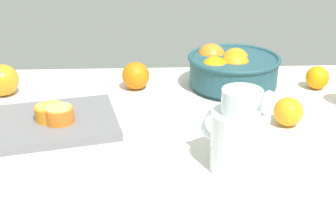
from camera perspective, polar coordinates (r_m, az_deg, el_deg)
name	(u,v)px	position (r cm, az deg, el deg)	size (l,w,h in cm)	color
ground_plane	(170,133)	(105.38, 0.24, -3.59)	(113.40, 84.18, 3.00)	silver
fruit_bowl	(231,69)	(127.29, 8.04, 4.59)	(25.90, 25.90, 11.38)	#234C56
juice_pitcher	(239,140)	(86.99, 9.03, -4.42)	(12.81, 12.62, 17.48)	white
cutting_board	(47,123)	(108.08, -15.17, -2.27)	(31.82, 23.19, 1.97)	slate
orange_half_0	(50,112)	(106.91, -14.85, -0.91)	(7.01, 7.01, 3.56)	orange
orange_half_1	(59,114)	(105.06, -13.72, -1.19)	(6.65, 6.65, 3.74)	orange
loose_orange_0	(317,78)	(132.58, 18.55, 3.34)	(6.52, 6.52, 6.52)	orange
loose_orange_1	(288,111)	(108.14, 15.11, -0.80)	(6.91, 6.91, 6.91)	orange
loose_orange_2	(136,76)	(125.71, -4.14, 3.76)	(7.77, 7.77, 7.77)	orange
loose_orange_3	(3,80)	(129.00, -20.40, 3.00)	(8.62, 8.62, 8.62)	orange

